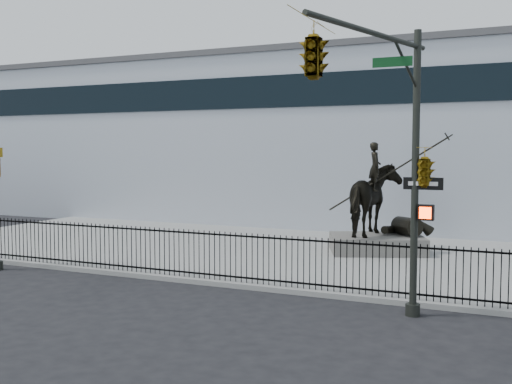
% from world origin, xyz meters
% --- Properties ---
extents(ground, '(120.00, 120.00, 0.00)m').
position_xyz_m(ground, '(0.00, 0.00, 0.00)').
color(ground, black).
rests_on(ground, ground).
extents(plaza, '(30.00, 12.00, 0.15)m').
position_xyz_m(plaza, '(0.00, 7.00, 0.07)').
color(plaza, gray).
rests_on(plaza, ground).
extents(building, '(44.00, 14.00, 9.00)m').
position_xyz_m(building, '(0.00, 20.00, 4.50)').
color(building, '#AFB6BE').
rests_on(building, ground).
extents(picket_fence, '(22.10, 0.10, 1.50)m').
position_xyz_m(picket_fence, '(0.00, 1.25, 0.90)').
color(picket_fence, black).
rests_on(picket_fence, plaza).
extents(statue_plinth, '(4.12, 3.51, 0.65)m').
position_xyz_m(statue_plinth, '(4.31, 8.14, 0.48)').
color(statue_plinth, '#55524E').
rests_on(statue_plinth, plaza).
extents(equestrian_statue, '(4.18, 3.43, 3.79)m').
position_xyz_m(equestrian_statue, '(4.38, 8.17, 2.17)').
color(equestrian_statue, black).
rests_on(equestrian_statue, statue_plinth).
extents(traffic_signal_right, '(2.17, 6.86, 7.00)m').
position_xyz_m(traffic_signal_right, '(6.47, -2.00, 4.85)').
color(traffic_signal_right, '#242721').
rests_on(traffic_signal_right, ground).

